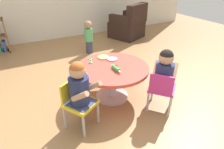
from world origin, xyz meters
The scene contains 16 objects.
ground_plane centered at (0.00, 0.00, 0.00)m, with size 10.00×10.00×0.00m, color #9E7247.
craft_table centered at (0.00, 0.00, 0.36)m, with size 0.95×0.95×0.46m.
child_chair_left centered at (-0.58, -0.31, 0.31)m, with size 0.41×0.41×0.54m.
seated_child_left centered at (-0.56, -0.34, 0.53)m, with size 0.41×0.43×0.51m.
child_chair_right centered at (0.40, -0.52, 0.31)m, with size 0.42×0.42×0.54m.
seated_child_right centered at (0.43, -0.50, 0.53)m, with size 0.44×0.43×0.51m.
armchair_dark centered at (1.61, 2.15, 0.31)m, with size 0.93×0.94×0.85m.
toddler_standing centered at (0.34, 1.65, 0.36)m, with size 0.17×0.17×0.67m.
rolling_pin centered at (-0.01, -0.12, 0.49)m, with size 0.05×0.23×0.05m.
craft_scissors centered at (-0.17, 0.32, 0.47)m, with size 0.09×0.14×0.01m.
playdough_blob_0 centered at (0.02, 0.30, 0.47)m, with size 0.16×0.16×0.02m, color #F2CC72.
playdough_blob_1 centered at (0.10, 0.19, 0.47)m, with size 0.15×0.15×0.02m, color pink.
cookie_cutter_0 centered at (-0.16, 0.35, 0.47)m, with size 0.05×0.05×0.01m, color #4CB259.
cookie_cutter_1 centered at (-0.21, 0.23, 0.47)m, with size 0.05×0.05×0.01m, color #4CB259.
cookie_cutter_2 centered at (-0.38, -0.01, 0.47)m, with size 0.06×0.06×0.01m, color #3F99D8.
cookie_cutter_3 centered at (0.04, -0.02, 0.47)m, with size 0.06×0.06×0.01m, color red.
Camera 1 is at (-1.05, -1.99, 1.57)m, focal length 31.35 mm.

